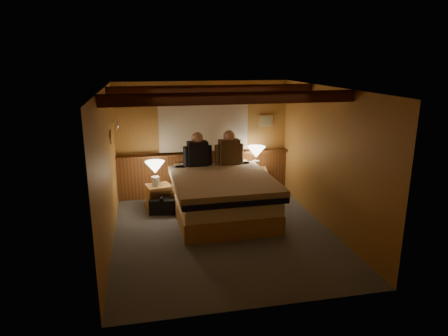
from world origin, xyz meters
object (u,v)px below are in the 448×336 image
object	(u,v)px
bed	(222,195)
nightstand_right	(254,183)
person_right	(229,150)
person_left	(198,152)
nightstand_left	(159,197)
lamp_right	(256,153)
duffel_bag	(162,205)
lamp_left	(155,169)

from	to	relation	value
bed	nightstand_right	xyz separation A→B (m)	(0.88, 0.94, -0.11)
person_right	person_left	bearing A→B (deg)	175.91
person_left	person_right	size ratio (longest dim) A/B	0.98
person_right	nightstand_right	bearing A→B (deg)	13.03
nightstand_left	nightstand_right	distance (m)	2.04
lamp_right	duffel_bag	bearing A→B (deg)	-163.90
lamp_right	person_right	size ratio (longest dim) A/B	0.68
bed	duffel_bag	distance (m)	1.16
nightstand_left	person_left	xyz separation A→B (m)	(0.80, 0.22, 0.81)
nightstand_right	nightstand_left	bearing A→B (deg)	-157.72
nightstand_left	bed	bearing A→B (deg)	-39.22
bed	lamp_right	xyz separation A→B (m)	(0.92, 0.94, 0.53)
lamp_right	duffel_bag	distance (m)	2.22
bed	lamp_left	xyz separation A→B (m)	(-1.17, 0.56, 0.42)
bed	duffel_bag	bearing A→B (deg)	160.20
lamp_right	person_right	bearing A→B (deg)	-165.12
person_right	duffel_bag	xyz separation A→B (m)	(-1.39, -0.41, -0.91)
nightstand_right	lamp_right	xyz separation A→B (m)	(0.04, 0.00, 0.64)
lamp_left	duffel_bag	size ratio (longest dim) A/B	0.94
lamp_left	nightstand_right	bearing A→B (deg)	10.63
lamp_right	duffel_bag	size ratio (longest dim) A/B	0.96
lamp_right	person_left	bearing A→B (deg)	-173.26
bed	lamp_right	distance (m)	1.42
lamp_left	duffel_bag	bearing A→B (deg)	-62.84
lamp_left	duffel_bag	world-z (taller)	lamp_left
bed	lamp_left	world-z (taller)	lamp_left
nightstand_left	lamp_left	xyz separation A→B (m)	(-0.05, -0.02, 0.58)
nightstand_left	person_left	distance (m)	1.16
lamp_right	nightstand_left	bearing A→B (deg)	-169.87
nightstand_left	lamp_right	world-z (taller)	lamp_right
nightstand_right	person_right	distance (m)	0.97
person_left	nightstand_right	bearing A→B (deg)	3.38
nightstand_left	person_right	size ratio (longest dim) A/B	0.72
person_left	duffel_bag	size ratio (longest dim) A/B	1.39
lamp_right	person_left	world-z (taller)	person_left
nightstand_right	lamp_right	size ratio (longest dim) A/B	1.28
nightstand_left	nightstand_right	size ratio (longest dim) A/B	0.83
bed	person_left	size ratio (longest dim) A/B	3.29
nightstand_left	person_right	distance (m)	1.66
nightstand_left	lamp_right	size ratio (longest dim) A/B	1.06
nightstand_right	person_left	bearing A→B (deg)	-161.11
bed	person_right	distance (m)	1.07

